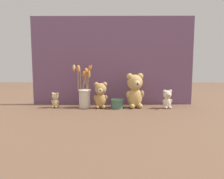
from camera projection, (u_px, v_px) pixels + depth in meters
name	position (u px, v px, depth m)	size (l,w,h in m)	color
ground_plane	(112.00, 108.00, 1.80)	(4.00, 4.00, 0.00)	brown
backdrop_wall	(112.00, 61.00, 1.92)	(1.31, 0.02, 0.71)	#704C70
teddy_bear_large	(135.00, 90.00, 1.80)	(0.15, 0.13, 0.26)	tan
teddy_bear_medium	(101.00, 95.00, 1.79)	(0.11, 0.10, 0.20)	tan
teddy_bear_small	(167.00, 99.00, 1.78)	(0.08, 0.07, 0.14)	beige
teddy_bear_tiny	(55.00, 100.00, 1.82)	(0.07, 0.06, 0.12)	#DBBC84
flower_vase	(84.00, 94.00, 1.81)	(0.15, 0.11, 0.33)	silver
decorative_tin_tall	(117.00, 104.00, 1.79)	(0.10, 0.10, 0.07)	#47705B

